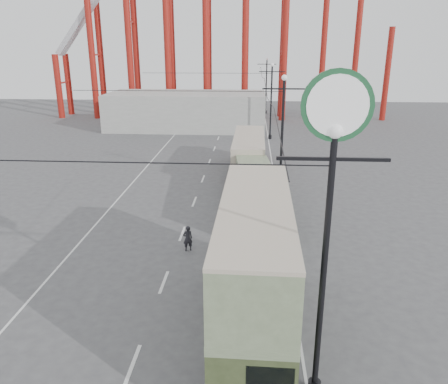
# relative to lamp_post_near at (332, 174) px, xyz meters

# --- Properties ---
(ground) EXTENTS (160.00, 160.00, 0.00)m
(ground) POSITION_rel_lamp_post_near_xyz_m (-5.60, 3.00, -7.86)
(ground) COLOR #474749
(ground) RESTS_ON ground
(road_markings) EXTENTS (12.52, 120.00, 0.01)m
(road_markings) POSITION_rel_lamp_post_near_xyz_m (-6.46, 22.70, -7.86)
(road_markings) COLOR silver
(road_markings) RESTS_ON ground
(lamp_post_near) EXTENTS (3.20, 0.44, 10.80)m
(lamp_post_near) POSITION_rel_lamp_post_near_xyz_m (0.00, 0.00, 0.00)
(lamp_post_near) COLOR black
(lamp_post_near) RESTS_ON ground
(lamp_post_mid) EXTENTS (3.20, 0.44, 9.32)m
(lamp_post_mid) POSITION_rel_lamp_post_near_xyz_m (0.00, 21.00, -3.18)
(lamp_post_mid) COLOR black
(lamp_post_mid) RESTS_ON ground
(lamp_post_far) EXTENTS (3.20, 0.44, 9.32)m
(lamp_post_far) POSITION_rel_lamp_post_near_xyz_m (0.00, 43.00, -3.18)
(lamp_post_far) COLOR black
(lamp_post_far) RESTS_ON ground
(lamp_post_distant) EXTENTS (3.20, 0.44, 9.32)m
(lamp_post_distant) POSITION_rel_lamp_post_near_xyz_m (0.00, 65.00, -3.18)
(lamp_post_distant) COLOR black
(lamp_post_distant) RESTS_ON ground
(fairground_shed) EXTENTS (22.00, 10.00, 5.00)m
(fairground_shed) POSITION_rel_lamp_post_near_xyz_m (-11.60, 50.00, -5.36)
(fairground_shed) COLOR #999A95
(fairground_shed) RESTS_ON ground
(double_decker_bus) EXTENTS (2.89, 10.78, 5.76)m
(double_decker_bus) POSITION_rel_lamp_post_near_xyz_m (-2.10, 3.33, -4.63)
(double_decker_bus) COLOR #333C20
(double_decker_bus) RESTS_ON ground
(single_decker_green) EXTENTS (3.54, 10.81, 3.00)m
(single_decker_green) POSITION_rel_lamp_post_near_xyz_m (-1.78, 16.69, -6.17)
(single_decker_green) COLOR #697556
(single_decker_green) RESTS_ON ground
(single_decker_cream) EXTENTS (2.89, 11.11, 3.45)m
(single_decker_cream) POSITION_rel_lamp_post_near_xyz_m (-2.55, 27.45, -5.92)
(single_decker_cream) COLOR #BCAD98
(single_decker_cream) RESTS_ON ground
(pedestrian) EXTENTS (0.67, 0.56, 1.55)m
(pedestrian) POSITION_rel_lamp_post_near_xyz_m (-5.89, 10.64, -7.09)
(pedestrian) COLOR black
(pedestrian) RESTS_ON ground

